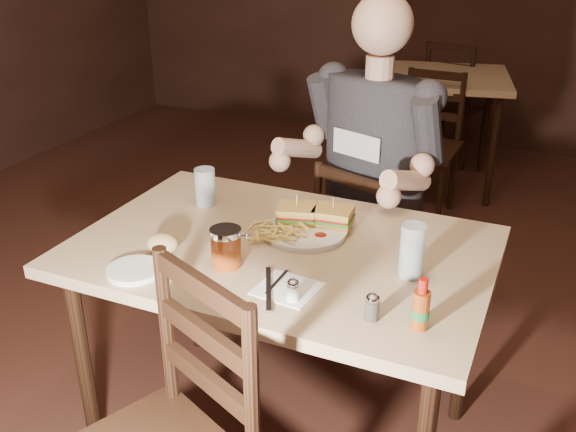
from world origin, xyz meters
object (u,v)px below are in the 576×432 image
at_px(main_table, 282,266).
at_px(glass_left, 205,187).
at_px(chair_far, 370,252).
at_px(dinner_plate, 305,233).
at_px(hot_sauce, 421,304).
at_px(side_plate, 134,271).
at_px(bg_chair_near, 423,148).
at_px(glass_right, 412,251).
at_px(diner, 369,135).
at_px(syrup_dispenser, 226,247).
at_px(bg_chair_far, 456,102).
at_px(bg_table, 445,88).

distance_m(main_table, glass_left, 0.44).
bearing_deg(chair_far, dinner_plate, 104.49).
xyz_separation_m(hot_sauce, side_plate, (-0.82, -0.06, -0.06)).
distance_m(chair_far, bg_chair_near, 1.37).
bearing_deg(glass_right, dinner_plate, 161.70).
height_order(main_table, bg_chair_near, bg_chair_near).
xyz_separation_m(dinner_plate, hot_sauce, (0.46, -0.37, 0.06)).
relative_size(bg_chair_near, diner, 0.84).
bearing_deg(main_table, syrup_dispenser, -118.56).
height_order(diner, hot_sauce, diner).
distance_m(main_table, chair_far, 0.78).
xyz_separation_m(glass_right, hot_sauce, (0.08, -0.24, -0.01)).
height_order(main_table, hot_sauce, hot_sauce).
height_order(hot_sauce, syrup_dispenser, hot_sauce).
height_order(bg_chair_near, glass_right, glass_right).
height_order(bg_chair_far, syrup_dispenser, bg_chair_far).
distance_m(chair_far, diner, 0.54).
relative_size(main_table, hot_sauce, 9.19).
bearing_deg(bg_table, chair_far, -87.62).
relative_size(bg_table, dinner_plate, 3.58).
height_order(chair_far, hot_sauce, hot_sauce).
bearing_deg(side_plate, main_table, 45.71).
bearing_deg(hot_sauce, main_table, 151.49).
relative_size(bg_chair_near, glass_right, 5.41).
relative_size(bg_table, chair_far, 1.15).
bearing_deg(glass_left, hot_sauce, -27.35).
bearing_deg(bg_chair_far, main_table, 104.37).
bearing_deg(chair_far, diner, 90.00).
bearing_deg(diner, glass_left, -113.58).
bearing_deg(side_plate, diner, 68.43).
bearing_deg(diner, dinner_plate, -74.16).
bearing_deg(bg_chair_far, diner, 105.99).
height_order(diner, side_plate, diner).
bearing_deg(syrup_dispenser, chair_far, 78.47).
bearing_deg(glass_right, bg_chair_far, 97.13).
xyz_separation_m(chair_far, dinner_plate, (-0.05, -0.62, 0.37)).
distance_m(diner, side_plate, 1.08).
bearing_deg(hot_sauce, bg_chair_near, 101.62).
relative_size(diner, glass_right, 6.46).
xyz_separation_m(bg_table, glass_right, (0.40, -2.66, 0.17)).
height_order(main_table, glass_right, glass_right).
bearing_deg(bg_chair_far, syrup_dispenser, 102.72).
height_order(chair_far, bg_chair_far, bg_chair_far).
bearing_deg(diner, side_plate, -92.28).
relative_size(bg_table, side_plate, 6.05).
bearing_deg(glass_left, side_plate, -83.62).
distance_m(bg_chair_near, hot_sauce, 2.44).
relative_size(main_table, diner, 1.24).
bearing_deg(bg_chair_near, glass_left, -99.13).
bearing_deg(glass_left, chair_far, 48.86).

